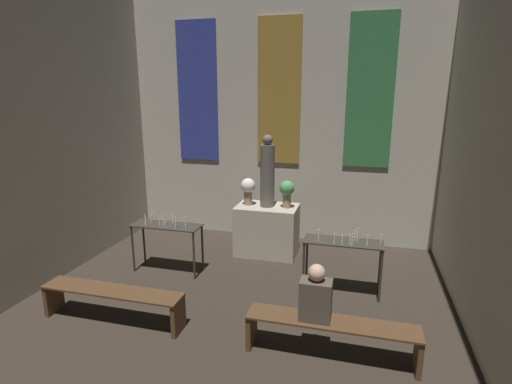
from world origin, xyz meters
The scene contains 10 objects.
wall_back centered at (0.00, 11.87, 2.53)m, with size 6.38×0.16×5.00m.
altar centered at (0.00, 10.86, 0.47)m, with size 1.13×0.72×0.94m.
statue centered at (0.00, 10.86, 1.56)m, with size 0.26×0.26×1.32m.
flower_vase_left centered at (-0.37, 10.86, 1.25)m, with size 0.27×0.27×0.51m.
flower_vase_right centered at (0.37, 10.86, 1.25)m, with size 0.27×0.27×0.51m.
candle_rack_left centered at (-1.46, 9.67, 0.71)m, with size 1.18×0.42×1.03m.
candle_rack_right centered at (1.46, 9.67, 0.71)m, with size 1.18×0.42×1.02m.
pew_back_left centered at (-1.43, 8.04, 0.34)m, with size 1.96×0.36×0.47m.
pew_back_right centered at (1.43, 8.04, 0.34)m, with size 1.96×0.36×0.47m.
person_seated centered at (1.24, 8.04, 0.76)m, with size 0.36×0.24×0.67m.
Camera 1 is at (1.65, 3.92, 3.00)m, focal length 28.00 mm.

